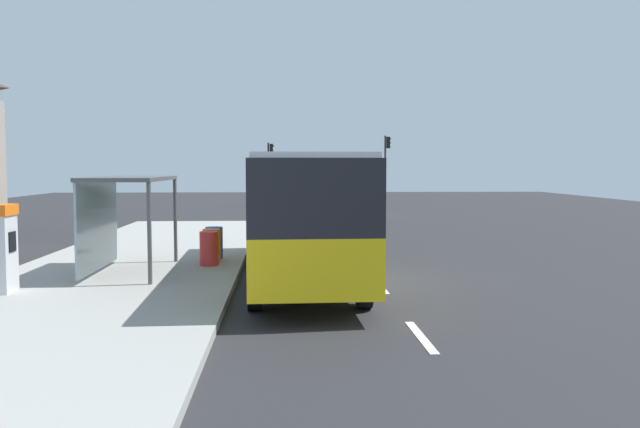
% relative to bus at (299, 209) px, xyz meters
% --- Properties ---
extents(ground_plane, '(56.00, 92.00, 0.04)m').
position_rel_bus_xyz_m(ground_plane, '(1.71, 13.91, -1.86)').
color(ground_plane, '#262628').
extents(sidewalk_platform, '(6.20, 30.00, 0.18)m').
position_rel_bus_xyz_m(sidewalk_platform, '(-4.69, 1.91, -1.75)').
color(sidewalk_platform, '#999993').
rests_on(sidewalk_platform, ground).
extents(lane_stripe_seg_0, '(0.16, 2.20, 0.01)m').
position_rel_bus_xyz_m(lane_stripe_seg_0, '(1.96, -6.09, -1.84)').
color(lane_stripe_seg_0, silver).
rests_on(lane_stripe_seg_0, ground).
extents(lane_stripe_seg_1, '(0.16, 2.20, 0.01)m').
position_rel_bus_xyz_m(lane_stripe_seg_1, '(1.96, -1.09, -1.84)').
color(lane_stripe_seg_1, silver).
rests_on(lane_stripe_seg_1, ground).
extents(lane_stripe_seg_2, '(0.16, 2.20, 0.01)m').
position_rel_bus_xyz_m(lane_stripe_seg_2, '(1.96, 3.91, -1.84)').
color(lane_stripe_seg_2, silver).
rests_on(lane_stripe_seg_2, ground).
extents(lane_stripe_seg_3, '(0.16, 2.20, 0.01)m').
position_rel_bus_xyz_m(lane_stripe_seg_3, '(1.96, 8.91, -1.84)').
color(lane_stripe_seg_3, silver).
rests_on(lane_stripe_seg_3, ground).
extents(lane_stripe_seg_4, '(0.16, 2.20, 0.01)m').
position_rel_bus_xyz_m(lane_stripe_seg_4, '(1.96, 13.91, -1.84)').
color(lane_stripe_seg_4, silver).
rests_on(lane_stripe_seg_4, ground).
extents(lane_stripe_seg_5, '(0.16, 2.20, 0.01)m').
position_rel_bus_xyz_m(lane_stripe_seg_5, '(1.96, 18.91, -1.84)').
color(lane_stripe_seg_5, silver).
rests_on(lane_stripe_seg_5, ground).
extents(lane_stripe_seg_6, '(0.16, 2.20, 0.01)m').
position_rel_bus_xyz_m(lane_stripe_seg_6, '(1.96, 23.91, -1.84)').
color(lane_stripe_seg_6, silver).
rests_on(lane_stripe_seg_6, ground).
extents(lane_stripe_seg_7, '(0.16, 2.20, 0.01)m').
position_rel_bus_xyz_m(lane_stripe_seg_7, '(1.96, 28.91, -1.84)').
color(lane_stripe_seg_7, silver).
rests_on(lane_stripe_seg_7, ground).
extents(bus, '(2.85, 11.08, 3.21)m').
position_rel_bus_xyz_m(bus, '(0.00, 0.00, 0.00)').
color(bus, yellow).
rests_on(bus, ground).
extents(white_van, '(2.20, 5.27, 2.30)m').
position_rel_bus_xyz_m(white_van, '(3.91, 23.86, -0.50)').
color(white_van, white).
rests_on(white_van, ground).
extents(sedan_near, '(1.91, 4.43, 1.52)m').
position_rel_bus_xyz_m(sedan_near, '(4.01, 31.97, -1.05)').
color(sedan_near, '#195933').
rests_on(sedan_near, ground).
extents(recycling_bin_red, '(0.52, 0.52, 0.95)m').
position_rel_bus_xyz_m(recycling_bin_red, '(-2.49, 1.43, -1.19)').
color(recycling_bin_red, red).
rests_on(recycling_bin_red, sidewalk_platform).
extents(recycling_bin_orange, '(0.52, 0.52, 0.95)m').
position_rel_bus_xyz_m(recycling_bin_orange, '(-2.49, 2.13, -1.19)').
color(recycling_bin_orange, orange).
rests_on(recycling_bin_orange, sidewalk_platform).
extents(recycling_bin_blue, '(0.52, 0.52, 0.95)m').
position_rel_bus_xyz_m(recycling_bin_blue, '(-2.49, 2.83, -1.19)').
color(recycling_bin_blue, blue).
rests_on(recycling_bin_blue, sidewalk_platform).
extents(traffic_light_near_side, '(0.49, 0.28, 5.21)m').
position_rel_bus_xyz_m(traffic_light_near_side, '(7.21, 31.91, 1.61)').
color(traffic_light_near_side, '#2D2D2D').
rests_on(traffic_light_near_side, ground).
extents(traffic_light_far_side, '(0.49, 0.28, 4.70)m').
position_rel_bus_xyz_m(traffic_light_far_side, '(-1.38, 32.71, 1.30)').
color(traffic_light_far_side, '#2D2D2D').
rests_on(traffic_light_far_side, ground).
extents(bus_shelter, '(1.80, 4.00, 2.50)m').
position_rel_bus_xyz_m(bus_shelter, '(-4.70, 0.33, 0.25)').
color(bus_shelter, '#4C4C51').
rests_on(bus_shelter, sidewalk_platform).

